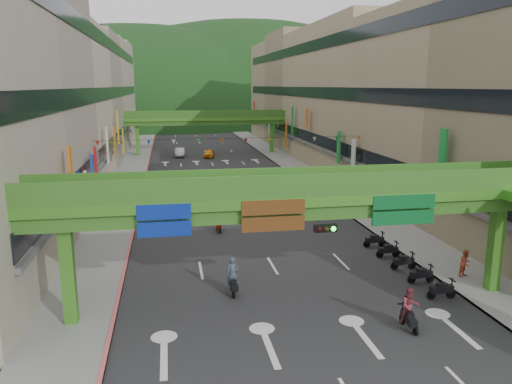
{
  "coord_description": "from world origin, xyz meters",
  "views": [
    {
      "loc": [
        -6.21,
        -17.04,
        11.13
      ],
      "look_at": [
        0.0,
        18.0,
        3.5
      ],
      "focal_mm": 35.0,
      "sensor_mm": 36.0,
      "label": 1
    }
  ],
  "objects_px": {
    "car_silver": "(180,152)",
    "overpass_near": "(321,211)",
    "car_yellow": "(209,153)",
    "pedestrian_red": "(465,266)",
    "scooter_rider_mid": "(410,308)",
    "scooter_rider_near": "(233,277)"
  },
  "relations": [
    {
      "from": "overpass_near",
      "to": "scooter_rider_near",
      "type": "distance_m",
      "value": 6.43
    },
    {
      "from": "scooter_rider_near",
      "to": "scooter_rider_mid",
      "type": "bearing_deg",
      "value": -35.93
    },
    {
      "from": "car_yellow",
      "to": "scooter_rider_near",
      "type": "bearing_deg",
      "value": -84.19
    },
    {
      "from": "overpass_near",
      "to": "scooter_rider_near",
      "type": "height_order",
      "value": "overpass_near"
    },
    {
      "from": "scooter_rider_near",
      "to": "car_silver",
      "type": "height_order",
      "value": "scooter_rider_near"
    },
    {
      "from": "car_yellow",
      "to": "pedestrian_red",
      "type": "height_order",
      "value": "pedestrian_red"
    },
    {
      "from": "pedestrian_red",
      "to": "overpass_near",
      "type": "bearing_deg",
      "value": 169.3
    },
    {
      "from": "overpass_near",
      "to": "car_yellow",
      "type": "distance_m",
      "value": 55.66
    },
    {
      "from": "car_yellow",
      "to": "pedestrian_red",
      "type": "bearing_deg",
      "value": -69.49
    },
    {
      "from": "scooter_rider_mid",
      "to": "pedestrian_red",
      "type": "bearing_deg",
      "value": 40.45
    },
    {
      "from": "car_silver",
      "to": "pedestrian_red",
      "type": "xyz_separation_m",
      "value": [
        15.08,
        -54.61,
        0.1
      ]
    },
    {
      "from": "overpass_near",
      "to": "car_silver",
      "type": "height_order",
      "value": "overpass_near"
    },
    {
      "from": "car_silver",
      "to": "overpass_near",
      "type": "bearing_deg",
      "value": -83.33
    },
    {
      "from": "pedestrian_red",
      "to": "car_yellow",
      "type": "bearing_deg",
      "value": 75.56
    },
    {
      "from": "scooter_rider_mid",
      "to": "scooter_rider_near",
      "type": "bearing_deg",
      "value": 144.07
    },
    {
      "from": "car_yellow",
      "to": "overpass_near",
      "type": "bearing_deg",
      "value": -79.94
    },
    {
      "from": "overpass_near",
      "to": "car_yellow",
      "type": "bearing_deg",
      "value": 90.86
    },
    {
      "from": "overpass_near",
      "to": "scooter_rider_mid",
      "type": "relative_size",
      "value": 13.66
    },
    {
      "from": "car_silver",
      "to": "car_yellow",
      "type": "distance_m",
      "value": 4.84
    },
    {
      "from": "overpass_near",
      "to": "scooter_rider_near",
      "type": "bearing_deg",
      "value": 144.65
    },
    {
      "from": "car_yellow",
      "to": "pedestrian_red",
      "type": "relative_size",
      "value": 2.36
    },
    {
      "from": "scooter_rider_mid",
      "to": "pedestrian_red",
      "type": "relative_size",
      "value": 1.28
    }
  ]
}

